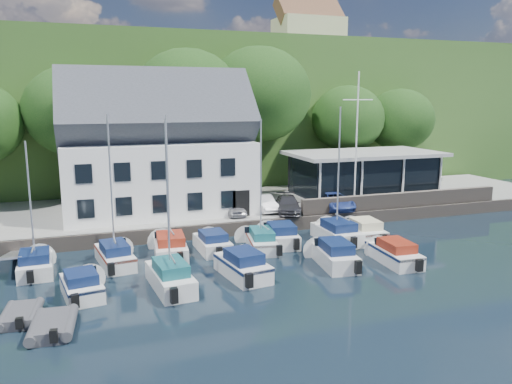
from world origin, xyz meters
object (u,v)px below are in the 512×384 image
boat_r1_4 (261,187)px  boat_r2_0 (82,283)px  dinghy_1 (53,323)px  car_white (264,203)px  car_silver (233,207)px  boat_r1_2 (168,186)px  boat_r1_1 (111,193)px  dinghy_0 (20,313)px  car_dgrey (288,204)px  boat_r2_2 (243,263)px  boat_r1_6 (338,175)px  boat_r2_1 (168,199)px  boat_r2_4 (394,251)px  flagpole (356,142)px  club_pavilion (363,175)px  boat_r1_7 (364,229)px  boat_r1_3 (212,241)px  harbor_building (158,156)px  car_blue (334,200)px  boat_r2_3 (334,252)px  boat_r1_0 (30,202)px  boat_r1_5 (280,234)px

boat_r1_4 → boat_r2_0: size_ratio=1.73×
dinghy_1 → car_white: bearing=49.1°
car_silver → boat_r1_2: boat_r1_2 is taller
boat_r1_4 → dinghy_1: (-12.34, -8.35, -3.75)m
boat_r1_1 → dinghy_0: 8.77m
car_dgrey → boat_r2_2: 12.06m
boat_r1_6 → boat_r2_1: 13.28m
boat_r2_4 → dinghy_0: bearing=-172.9°
dinghy_1 → boat_r1_2: bearing=58.2°
flagpole → club_pavilion: bearing=51.4°
boat_r1_7 → club_pavilion: bearing=64.3°
flagpole → boat_r1_4: 10.92m
boat_r1_2 → boat_r1_3: (2.74, 0.04, -3.75)m
harbor_building → boat_r1_7: harbor_building is taller
harbor_building → car_blue: 14.32m
boat_r1_7 → boat_r2_3: (-4.55, -4.24, 0.03)m
club_pavilion → car_silver: (-12.89, -2.69, -1.48)m
boat_r1_6 → boat_r2_3: boat_r1_6 is taller
car_silver → flagpole: size_ratio=0.31×
club_pavilion → boat_r1_3: 17.96m
boat_r2_3 → dinghy_1: 15.82m
dinghy_0 → boat_r1_0: bearing=93.7°
dinghy_1 → boat_r1_0: bearing=103.6°
car_dgrey → boat_r1_7: (3.44, -5.55, -0.89)m
boat_r1_6 → car_silver: bearing=133.1°
car_silver → boat_r1_1: 11.35m
dinghy_0 → car_silver: bearing=47.5°
car_dgrey → flagpole: 7.31m
car_white → boat_r1_3: (-5.66, -5.86, -0.94)m
car_silver → boat_r1_2: 8.38m
boat_r2_1 → boat_r1_6: bearing=16.6°
boat_r1_0 → boat_r1_4: bearing=-1.4°
boat_r1_0 → dinghy_0: 7.43m
car_dgrey → boat_r2_0: (-15.28, -9.97, -0.95)m
boat_r1_5 → boat_r1_6: (3.93, -0.64, 3.94)m
boat_r1_0 → boat_r1_1: size_ratio=0.94×
car_blue → boat_r1_1: 18.34m
boat_r1_1 → dinghy_1: bearing=-119.0°
boat_r1_0 → boat_r2_3: (16.65, -4.24, -3.35)m
club_pavilion → boat_r2_0: size_ratio=2.78×
car_blue → boat_r1_2: 14.93m
car_blue → boat_r1_1: size_ratio=0.48×
boat_r1_1 → dinghy_1: size_ratio=2.76×
club_pavilion → car_white: (-10.22, -2.19, -1.43)m
boat_r1_4 → boat_r2_2: 6.35m
boat_r1_2 → boat_r1_6: size_ratio=0.95×
boat_r1_1 → boat_r2_1: (2.49, -4.83, 0.41)m
car_white → boat_r1_7: bearing=-52.5°
boat_r1_0 → boat_r1_7: 21.47m
boat_r2_3 → boat_r1_6: bearing=67.3°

